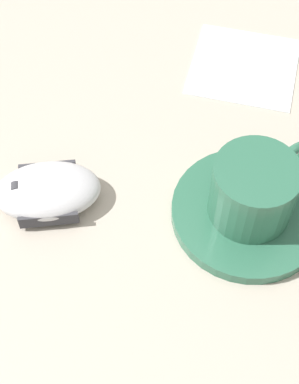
{
  "coord_description": "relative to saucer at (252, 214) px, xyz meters",
  "views": [
    {
      "loc": [
        0.27,
        0.18,
        0.5
      ],
      "look_at": [
        0.07,
        -0.07,
        0.03
      ],
      "focal_mm": 55.0,
      "sensor_mm": 36.0,
      "label": 1
    }
  ],
  "objects": [
    {
      "name": "ground_plane",
      "position": [
        0.0,
        -0.0,
        -0.01
      ],
      "size": [
        3.0,
        3.0,
        0.0
      ],
      "primitive_type": "plane",
      "color": "#B2A899"
    },
    {
      "name": "saucer",
      "position": [
        0.0,
        0.0,
        0.0
      ],
      "size": [
        0.15,
        0.15,
        0.01
      ],
      "primitive_type": "cylinder",
      "color": "#2D664C",
      "rests_on": "ground"
    },
    {
      "name": "coffee_cup",
      "position": [
        -0.0,
        -0.0,
        0.04
      ],
      "size": [
        0.11,
        0.08,
        0.06
      ],
      "color": "#2D664C",
      "rests_on": "saucer"
    },
    {
      "name": "computer_mouse",
      "position": [
        0.15,
        -0.14,
        0.01
      ],
      "size": [
        0.13,
        0.11,
        0.03
      ],
      "color": "silver",
      "rests_on": "ground"
    },
    {
      "name": "napkin_spare",
      "position": [
        -0.14,
        -0.16,
        -0.01
      ],
      "size": [
        0.17,
        0.17,
        0.0
      ],
      "primitive_type": "cube",
      "rotation": [
        0.0,
        0.0,
        0.65
      ],
      "color": "white",
      "rests_on": "ground"
    }
  ]
}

